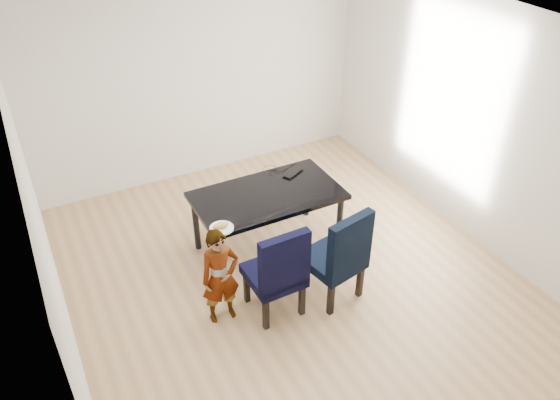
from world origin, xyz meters
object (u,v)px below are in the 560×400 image
chair_left (274,268)px  laptop (290,171)px  dining_table (268,221)px  plate (222,228)px  chair_right (333,253)px  child (220,277)px

chair_left → laptop: size_ratio=3.65×
dining_table → plate: bearing=-152.8°
dining_table → chair_right: (0.25, -0.97, 0.17)m
plate → chair_right: bearing=-33.6°
dining_table → chair_left: (-0.37, -0.88, 0.15)m
chair_left → plate: chair_left is taller
chair_left → laptop: 1.44m
chair_left → dining_table: bearing=66.0°
dining_table → chair_left: size_ratio=1.52×
chair_right → child: size_ratio=1.03×
chair_right → plate: chair_right is taller
plate → laptop: bearing=29.7°
chair_left → plate: size_ratio=4.34×
chair_right → laptop: 1.29m
dining_table → laptop: 0.65m
dining_table → plate: size_ratio=6.58×
chair_left → laptop: chair_left is taller
chair_left → chair_right: chair_right is taller
chair_left → child: bearing=165.0°
plate → dining_table: bearing=27.2°
dining_table → plate: plate is taller
dining_table → child: size_ratio=1.53×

